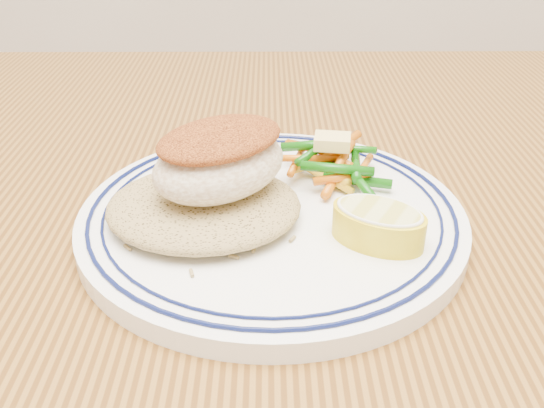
{
  "coord_description": "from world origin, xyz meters",
  "views": [
    {
      "loc": [
        -0.01,
        -0.4,
        0.99
      ],
      "look_at": [
        -0.01,
        -0.02,
        0.77
      ],
      "focal_mm": 40.0,
      "sensor_mm": 36.0,
      "label": 1
    }
  ],
  "objects_px": {
    "rice_pilaf": "(204,202)",
    "lemon_wedge": "(378,223)",
    "plate": "(272,216)",
    "vegetable_pile": "(333,164)",
    "fish_fillet": "(220,158)",
    "dining_table": "(278,311)"
  },
  "relations": [
    {
      "from": "rice_pilaf",
      "to": "lemon_wedge",
      "type": "height_order",
      "value": "rice_pilaf"
    },
    {
      "from": "plate",
      "to": "vegetable_pile",
      "type": "relative_size",
      "value": 2.8
    },
    {
      "from": "rice_pilaf",
      "to": "lemon_wedge",
      "type": "xyz_separation_m",
      "value": [
        0.12,
        -0.03,
        0.0
      ]
    },
    {
      "from": "plate",
      "to": "fish_fillet",
      "type": "distance_m",
      "value": 0.06
    },
    {
      "from": "dining_table",
      "to": "vegetable_pile",
      "type": "relative_size",
      "value": 14.82
    },
    {
      "from": "rice_pilaf",
      "to": "vegetable_pile",
      "type": "relative_size",
      "value": 1.37
    },
    {
      "from": "plate",
      "to": "rice_pilaf",
      "type": "distance_m",
      "value": 0.05
    },
    {
      "from": "plate",
      "to": "fish_fillet",
      "type": "relative_size",
      "value": 2.31
    },
    {
      "from": "plate",
      "to": "rice_pilaf",
      "type": "relative_size",
      "value": 2.05
    },
    {
      "from": "lemon_wedge",
      "to": "dining_table",
      "type": "bearing_deg",
      "value": 137.21
    },
    {
      "from": "fish_fillet",
      "to": "lemon_wedge",
      "type": "distance_m",
      "value": 0.12
    },
    {
      "from": "dining_table",
      "to": "vegetable_pile",
      "type": "distance_m",
      "value": 0.14
    },
    {
      "from": "rice_pilaf",
      "to": "vegetable_pile",
      "type": "distance_m",
      "value": 0.12
    },
    {
      "from": "dining_table",
      "to": "vegetable_pile",
      "type": "bearing_deg",
      "value": 34.03
    },
    {
      "from": "dining_table",
      "to": "rice_pilaf",
      "type": "xyz_separation_m",
      "value": [
        -0.05,
        -0.03,
        0.13
      ]
    },
    {
      "from": "plate",
      "to": "lemon_wedge",
      "type": "relative_size",
      "value": 3.51
    },
    {
      "from": "plate",
      "to": "fish_fillet",
      "type": "height_order",
      "value": "fish_fillet"
    },
    {
      "from": "rice_pilaf",
      "to": "vegetable_pile",
      "type": "height_order",
      "value": "vegetable_pile"
    },
    {
      "from": "dining_table",
      "to": "lemon_wedge",
      "type": "xyz_separation_m",
      "value": [
        0.07,
        -0.06,
        0.13
      ]
    },
    {
      "from": "fish_fillet",
      "to": "vegetable_pile",
      "type": "relative_size",
      "value": 1.22
    },
    {
      "from": "plate",
      "to": "vegetable_pile",
      "type": "bearing_deg",
      "value": 44.92
    },
    {
      "from": "rice_pilaf",
      "to": "lemon_wedge",
      "type": "distance_m",
      "value": 0.12
    }
  ]
}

